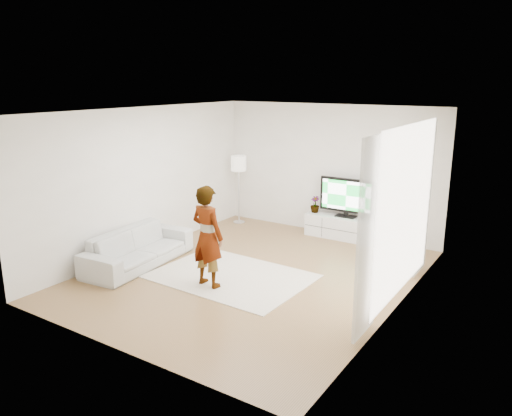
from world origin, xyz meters
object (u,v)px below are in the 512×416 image
Objects in this scene: sofa at (138,248)px; floor_lamp at (239,166)px; television at (347,196)px; player at (207,236)px; rug at (231,276)px; media_console at (345,228)px.

floor_lamp reaches higher than sofa.
television is 3.69m from player.
rug is (-0.78, -3.07, -0.91)m from television.
player is (-0.08, -0.51, 0.84)m from rug.
sofa is 1.40× the size of floor_lamp.
sofa is 3.44m from floor_lamp.
media_console is at bearing -98.12° from player.
media_console is at bearing -90.00° from television.
floor_lamp is at bearing 122.54° from rug.
television is 0.75× the size of floor_lamp.
player reaches higher than media_console.
sofa is (-1.76, -0.44, 0.32)m from rug.
floor_lamp is at bearing -175.43° from media_console.
television is 0.53× the size of sofa.
television is 0.46× the size of rug.
sofa is at bearing -126.06° from media_console.
television is 3.30m from rug.
television is at bearing 75.71° from rug.
television is at bearing -98.02° from player.
media_console is at bearing 75.58° from rug.
rug is 1.17× the size of sofa.
rug is 1.84m from sofa.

